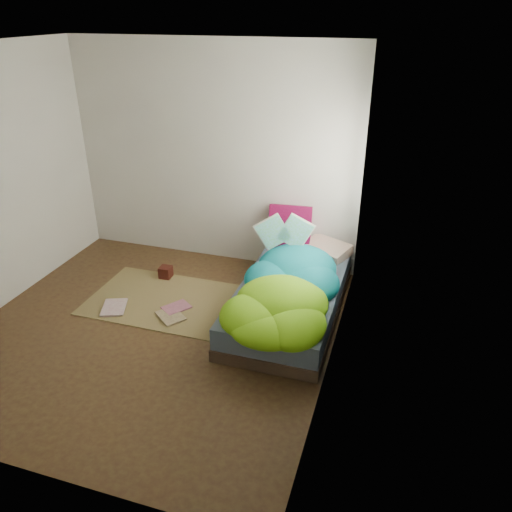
# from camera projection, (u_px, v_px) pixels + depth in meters

# --- Properties ---
(ground) EXTENTS (3.50, 3.50, 0.00)m
(ground) POSITION_uv_depth(u_px,v_px,m) (152.00, 331.00, 4.95)
(ground) COLOR #3F2418
(ground) RESTS_ON ground
(room_walls) EXTENTS (3.54, 3.54, 2.62)m
(room_walls) POSITION_uv_depth(u_px,v_px,m) (136.00, 172.00, 4.22)
(room_walls) COLOR silver
(room_walls) RESTS_ON ground
(bed) EXTENTS (1.00, 2.00, 0.34)m
(bed) POSITION_uv_depth(u_px,v_px,m) (290.00, 299.00, 5.16)
(bed) COLOR #3A291F
(bed) RESTS_ON ground
(duvet) EXTENTS (0.96, 1.84, 0.34)m
(duvet) POSITION_uv_depth(u_px,v_px,m) (285.00, 281.00, 4.82)
(duvet) COLOR #08527A
(duvet) RESTS_ON bed
(rug) EXTENTS (1.60, 1.10, 0.01)m
(rug) POSITION_uv_depth(u_px,v_px,m) (164.00, 300.00, 5.45)
(rug) COLOR brown
(rug) RESTS_ON ground
(pillow_floral) EXTENTS (0.60, 0.51, 0.11)m
(pillow_floral) POSITION_uv_depth(u_px,v_px,m) (327.00, 249.00, 5.69)
(pillow_floral) COLOR silver
(pillow_floral) RESTS_ON bed
(pillow_magenta) EXTENTS (0.51, 0.21, 0.49)m
(pillow_magenta) POSITION_uv_depth(u_px,v_px,m) (290.00, 226.00, 5.80)
(pillow_magenta) COLOR #52052E
(pillow_magenta) RESTS_ON bed
(open_book) EXTENTS (0.52, 0.26, 0.31)m
(open_book) POSITION_uv_depth(u_px,v_px,m) (284.00, 224.00, 5.24)
(open_book) COLOR green
(open_book) RESTS_ON duvet
(wooden_box) EXTENTS (0.14, 0.14, 0.13)m
(wooden_box) POSITION_uv_depth(u_px,v_px,m) (166.00, 272.00, 5.87)
(wooden_box) COLOR #380F0C
(wooden_box) RESTS_ON rug
(floor_book_a) EXTENTS (0.34, 0.39, 0.02)m
(floor_book_a) POSITION_uv_depth(u_px,v_px,m) (103.00, 308.00, 5.27)
(floor_book_a) COLOR silver
(floor_book_a) RESTS_ON rug
(floor_book_b) EXTENTS (0.33, 0.34, 0.03)m
(floor_book_b) POSITION_uv_depth(u_px,v_px,m) (172.00, 304.00, 5.35)
(floor_book_b) COLOR #C16F8C
(floor_book_b) RESTS_ON rug
(floor_book_c) EXTENTS (0.38, 0.36, 0.02)m
(floor_book_c) POSITION_uv_depth(u_px,v_px,m) (161.00, 320.00, 5.08)
(floor_book_c) COLOR tan
(floor_book_c) RESTS_ON rug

